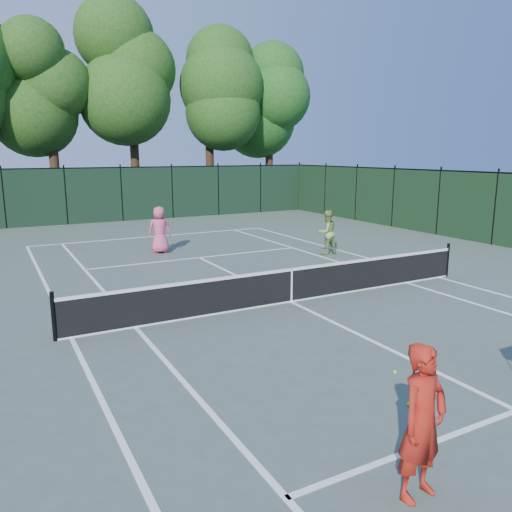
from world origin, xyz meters
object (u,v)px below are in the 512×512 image
player_pink (160,230)px  loose_ball_midcourt (395,372)px  coach (423,422)px  player_green (327,232)px  loose_ball_near_cart (409,404)px

player_pink → loose_ball_midcourt: (0.28, -12.53, -0.88)m
coach → player_green: (7.33, 11.76, -0.06)m
loose_ball_near_cart → loose_ball_midcourt: bearing=56.9°
loose_ball_near_cart → loose_ball_midcourt: (0.63, 0.97, 0.00)m
coach → player_pink: coach is taller
player_green → loose_ball_midcourt: (-5.27, -9.24, -0.81)m
loose_ball_midcourt → loose_ball_near_cart: bearing=-123.1°
coach → player_green: bearing=50.0°
loose_ball_near_cart → coach: bearing=-132.6°
coach → loose_ball_near_cart: 2.28m
coach → loose_ball_near_cart: bearing=39.3°
player_green → loose_ball_near_cart: 11.82m
player_green → loose_ball_near_cart: size_ratio=24.95×
player_pink → player_green: size_ratio=1.07×
player_pink → coach: bearing=94.6°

